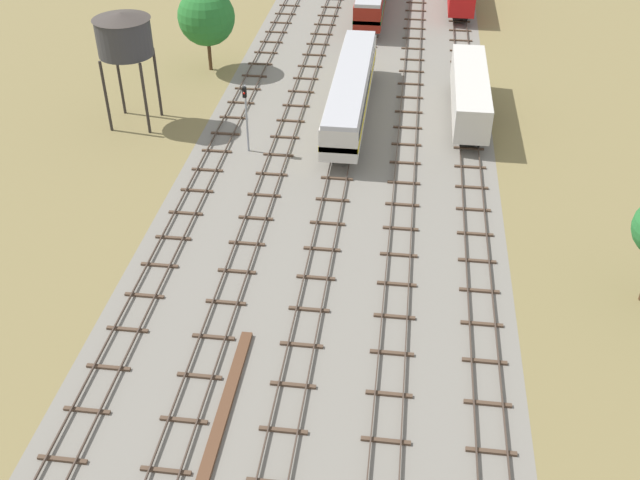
{
  "coord_description": "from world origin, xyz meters",
  "views": [
    {
      "loc": [
        4.8,
        -6.94,
        28.44
      ],
      "look_at": [
        0.0,
        30.51,
        1.5
      ],
      "focal_mm": 41.65,
      "sensor_mm": 36.0,
      "label": 1
    }
  ],
  "objects_px": {
    "signal_post_nearest": "(246,110)",
    "diesel_railcar_centre_left_nearest": "(351,89)",
    "water_tower": "(124,35)",
    "freight_boxcar_centre_right_near": "(470,91)"
  },
  "relations": [
    {
      "from": "signal_post_nearest",
      "to": "diesel_railcar_centre_left_nearest",
      "type": "bearing_deg",
      "value": 43.29
    },
    {
      "from": "diesel_railcar_centre_left_nearest",
      "to": "signal_post_nearest",
      "type": "bearing_deg",
      "value": -136.71
    },
    {
      "from": "signal_post_nearest",
      "to": "water_tower",
      "type": "bearing_deg",
      "value": 160.17
    },
    {
      "from": "freight_boxcar_centre_right_near",
      "to": "water_tower",
      "type": "relative_size",
      "value": 1.48
    },
    {
      "from": "freight_boxcar_centre_right_near",
      "to": "signal_post_nearest",
      "type": "distance_m",
      "value": 19.23
    },
    {
      "from": "freight_boxcar_centre_right_near",
      "to": "diesel_railcar_centre_left_nearest",
      "type": "bearing_deg",
      "value": -173.36
    },
    {
      "from": "diesel_railcar_centre_left_nearest",
      "to": "water_tower",
      "type": "height_order",
      "value": "water_tower"
    },
    {
      "from": "freight_boxcar_centre_right_near",
      "to": "water_tower",
      "type": "distance_m",
      "value": 28.61
    },
    {
      "from": "water_tower",
      "to": "signal_post_nearest",
      "type": "distance_m",
      "value": 11.8
    },
    {
      "from": "diesel_railcar_centre_left_nearest",
      "to": "water_tower",
      "type": "xyz_separation_m",
      "value": [
        -17.85,
        -3.26,
        5.06
      ]
    }
  ]
}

